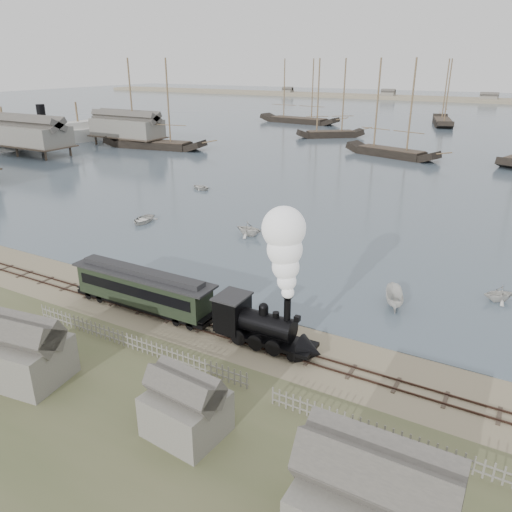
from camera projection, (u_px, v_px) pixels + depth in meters
The scene contains 23 objects.
ground at pixel (260, 329), 38.39m from camera, with size 600.00×600.00×0.00m, color tan.
harbor_water at pixel (493, 119), 176.15m from camera, with size 600.00×336.00×0.06m, color #43525F.
rail_track at pixel (247, 340), 36.75m from camera, with size 120.00×1.80×0.16m.
picket_fence_west at pixel (134, 349), 35.69m from camera, with size 19.00×0.10×1.20m, color slate, non-canonical shape.
picket_fence_east at pixel (397, 448), 26.59m from camera, with size 15.00×0.10×1.20m, color slate, non-canonical shape.
shed_left at pixel (29, 378), 32.43m from camera, with size 5.00×4.00×4.10m, color slate, non-canonical shape.
shed_mid at pixel (187, 432), 27.75m from camera, with size 4.00×3.50×3.60m, color slate, non-canonical shape.
western_wharf at pixel (35, 139), 104.10m from camera, with size 36.00×56.00×8.00m, color slate, non-canonical shape.
far_spit at pixel (511, 103), 241.00m from camera, with size 500.00×20.00×1.80m, color tan.
locomotive at pixel (277, 291), 33.96m from camera, with size 8.15×3.04×10.16m.
passenger_coach at pixel (143, 288), 40.52m from camera, with size 13.18×2.54×3.20m.
beached_dinghy at pixel (243, 320), 38.81m from camera, with size 4.24×3.03×0.88m, color silver.
steamship at pixel (43, 125), 119.93m from camera, with size 43.66×7.28×9.55m, color silver, non-canonical shape.
rowboat_0 at pixel (143, 219), 63.27m from camera, with size 3.99×2.85×0.83m, color silver.
rowboat_1 at pixel (249, 229), 58.37m from camera, with size 3.33×2.87×1.75m, color silver.
rowboat_2 at pixel (394, 298), 41.65m from camera, with size 3.68×1.38×1.42m, color silver.
rowboat_4 at pixel (499, 293), 42.49m from camera, with size 2.73×2.35×1.44m, color silver.
rowboat_6 at pixel (200, 187), 79.75m from camera, with size 3.35×2.39×0.69m, color silver.
schooner_0 at pixel (151, 104), 113.47m from camera, with size 25.20×5.82×20.00m, color black, non-canonical shape.
schooner_1 at pixel (332, 98), 129.85m from camera, with size 17.87×4.12×20.00m, color black, non-canonical shape.
schooner_2 at pixel (395, 108), 103.21m from camera, with size 20.97×4.84×20.00m, color black, non-canonical shape.
schooner_6 at pixel (300, 91), 160.67m from camera, with size 27.48×6.34×20.00m, color black, non-canonical shape.
schooner_7 at pixel (446, 92), 156.11m from camera, with size 24.62×5.68×20.00m, color black, non-canonical shape.
Camera 1 is at (16.26, -29.48, 19.29)m, focal length 35.00 mm.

